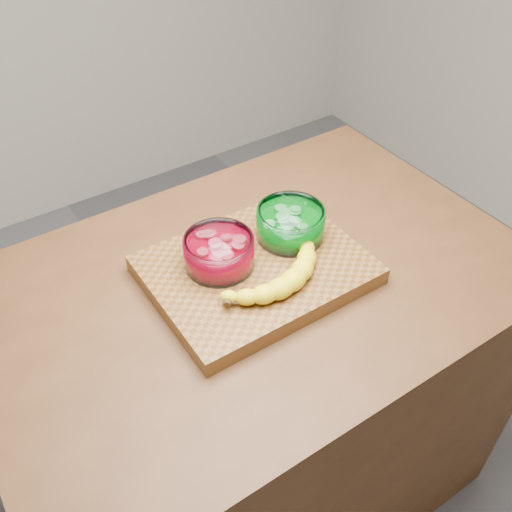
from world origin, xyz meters
TOP-DOWN VIEW (x-y plane):
  - ground at (0.00, 0.00)m, footprint 3.50×3.50m
  - counter at (0.00, 0.00)m, footprint 1.20×0.80m
  - cutting_board at (0.00, 0.00)m, footprint 0.45×0.35m
  - bowl_red at (-0.07, 0.04)m, footprint 0.15×0.15m
  - bowl_green at (0.11, 0.03)m, footprint 0.15×0.15m
  - banana at (0.00, -0.06)m, footprint 0.30×0.17m

SIDE VIEW (x-z plane):
  - ground at x=0.00m, z-range 0.00..0.00m
  - counter at x=0.00m, z-range 0.00..0.90m
  - cutting_board at x=0.00m, z-range 0.90..0.94m
  - banana at x=0.00m, z-range 0.94..0.98m
  - bowl_red at x=-0.07m, z-range 0.94..1.01m
  - bowl_green at x=0.11m, z-range 0.94..1.01m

